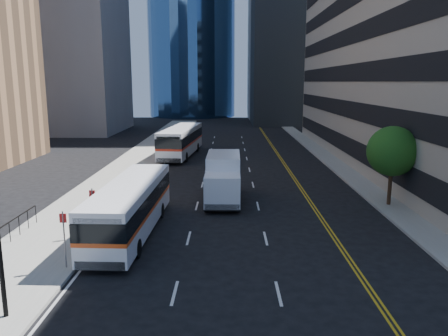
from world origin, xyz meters
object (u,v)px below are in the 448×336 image
Objects in this scene: bus_front at (131,206)px; box_truck at (223,177)px; street_tree at (392,151)px; bus_rear at (181,140)px.

bus_front is 1.66× the size of box_truck.
street_tree is 0.47× the size of bus_front.
street_tree reaches higher than bus_rear.
box_truck is at bearing 55.32° from bus_front.
bus_front is at bearing -84.29° from bus_rear.
bus_rear is (-15.60, 19.61, -1.94)m from street_tree.
bus_rear is at bearing 128.50° from street_tree.
bus_rear is 19.01m from box_truck.
street_tree reaches higher than box_truck.
bus_rear is at bearing 105.30° from box_truck.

